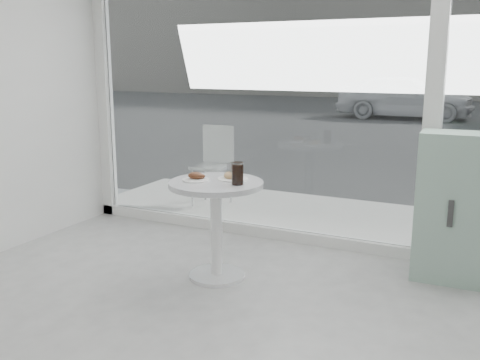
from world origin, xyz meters
The scene contains 13 objects.
storefront centered at (0.07, 3.00, 1.71)m, with size 5.00×0.14×3.00m.
main_table centered at (-0.50, 1.90, 0.55)m, with size 0.72×0.72×0.77m.
patio_deck centered at (0.00, 3.80, 0.03)m, with size 5.60×1.60×0.05m, color silver.
street centered at (0.00, 16.00, 0.00)m, with size 40.00×24.00×0.00m, color #3B3B3B.
far_building centered at (0.00, 25.00, 4.00)m, with size 40.00×2.00×8.00m, color gray.
mint_cabinet centered at (1.13, 2.66, 0.57)m, with size 0.54×0.38×1.15m.
patio_chair centered at (-1.51, 3.72, 0.56)m, with size 0.41×0.41×0.90m.
car_white centered at (-1.23, 15.04, 0.66)m, with size 1.57×3.90×1.33m, color silver.
plate_fritter centered at (-0.65, 1.86, 0.80)m, with size 0.21×0.21×0.07m.
plate_donut centered at (-0.42, 2.02, 0.79)m, with size 0.23×0.23×0.06m.
water_tumbler_a centered at (-0.47, 2.10, 0.82)m, with size 0.07×0.07×0.11m.
water_tumbler_b centered at (-0.41, 2.04, 0.83)m, with size 0.08×0.08×0.13m.
cola_glass centered at (-0.31, 1.88, 0.85)m, with size 0.09×0.09×0.17m.
Camera 1 is at (1.39, -1.56, 1.65)m, focal length 40.00 mm.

